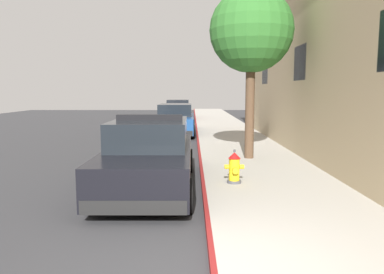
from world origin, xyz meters
TOP-DOWN VIEW (x-y plane):
  - ground_plane at (-4.44, 10.00)m, footprint 30.04×60.00m
  - sidewalk_pavement at (1.56, 10.00)m, footprint 3.13×60.00m
  - curb_painted_edge at (-0.04, 10.00)m, footprint 0.08×60.00m
  - police_cruiser at (-1.25, 4.29)m, footprint 1.94×4.84m
  - parked_car_silver_ahead at (-1.15, 14.95)m, footprint 1.94×4.84m
  - parked_car_dark_far at (-1.38, 24.77)m, footprint 1.94×4.84m
  - fire_hydrant at (0.66, 4.19)m, footprint 0.44×0.40m
  - street_tree at (1.48, 7.36)m, footprint 2.51×2.51m

SIDE VIEW (x-z plane):
  - ground_plane at x=-4.44m, z-range -0.20..0.00m
  - sidewalk_pavement at x=1.56m, z-range 0.00..0.15m
  - curb_painted_edge at x=-0.04m, z-range 0.00..0.15m
  - fire_hydrant at x=0.66m, z-range 0.12..0.88m
  - parked_car_silver_ahead at x=-1.15m, z-range -0.04..1.52m
  - parked_car_dark_far at x=-1.38m, z-range -0.04..1.52m
  - police_cruiser at x=-1.25m, z-range -0.10..1.58m
  - street_tree at x=1.48m, z-range 1.42..6.54m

